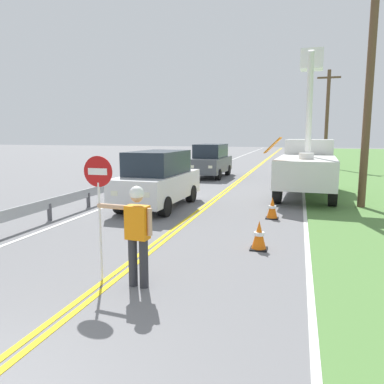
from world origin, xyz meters
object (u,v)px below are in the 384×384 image
utility_bucket_truck (307,163)px  traffic_cone_mid (272,208)px  flagger_worker (137,230)px  stop_sign_paddle (99,190)px  utility_pole_mid (327,117)px  oncoming_suv_nearest (158,179)px  oncoming_suv_second (211,161)px  utility_pole_near (369,91)px  traffic_cone_lead (259,236)px

utility_bucket_truck → traffic_cone_mid: bearing=-102.1°
flagger_worker → stop_sign_paddle: (-0.77, 0.07, 0.66)m
utility_pole_mid → stop_sign_paddle: bearing=-101.7°
oncoming_suv_nearest → traffic_cone_mid: oncoming_suv_nearest is taller
stop_sign_paddle → oncoming_suv_second: 17.38m
stop_sign_paddle → oncoming_suv_second: stop_sign_paddle is taller
utility_pole_near → traffic_cone_lead: size_ratio=11.66×
oncoming_suv_nearest → oncoming_suv_second: same height
flagger_worker → utility_pole_near: bearing=61.3°
oncoming_suv_second → oncoming_suv_nearest: bearing=-87.9°
oncoming_suv_second → utility_pole_mid: size_ratio=0.59×
stop_sign_paddle → oncoming_suv_second: size_ratio=0.50×
flagger_worker → traffic_cone_lead: (1.86, 2.79, -0.71)m
stop_sign_paddle → utility_pole_mid: utility_pole_mid is taller
utility_bucket_truck → utility_pole_mid: utility_pole_mid is taller
oncoming_suv_nearest → utility_bucket_truck: bearing=40.3°
stop_sign_paddle → oncoming_suv_second: bearing=96.3°
utility_pole_near → traffic_cone_lead: 8.14m
traffic_cone_lead → traffic_cone_mid: (0.07, 3.45, 0.00)m
flagger_worker → traffic_cone_mid: 6.58m
oncoming_suv_second → traffic_cone_mid: 12.03m
flagger_worker → oncoming_suv_nearest: size_ratio=0.39×
oncoming_suv_nearest → traffic_cone_lead: bearing=-45.5°
traffic_cone_mid → utility_pole_mid: bearing=82.1°
utility_pole_mid → utility_pole_near: bearing=-89.2°
utility_pole_mid → traffic_cone_lead: utility_pole_mid is taller
utility_bucket_truck → oncoming_suv_nearest: 7.07m
utility_pole_near → traffic_cone_mid: 5.80m
utility_bucket_truck → utility_pole_mid: size_ratio=0.88×
utility_pole_mid → oncoming_suv_second: bearing=-128.1°
stop_sign_paddle → utility_bucket_truck: bearing=71.5°
utility_pole_mid → utility_bucket_truck: bearing=-96.3°
oncoming_suv_nearest → traffic_cone_mid: bearing=-10.4°
stop_sign_paddle → oncoming_suv_nearest: 7.15m
utility_pole_near → traffic_cone_mid: (-3.09, -2.93, -3.93)m
traffic_cone_lead → traffic_cone_mid: 3.45m
flagger_worker → oncoming_suv_second: 17.53m
stop_sign_paddle → oncoming_suv_second: (-1.91, 17.26, -0.65)m
oncoming_suv_second → traffic_cone_lead: bearing=-72.6°
oncoming_suv_second → traffic_cone_lead: size_ratio=6.63×
stop_sign_paddle → utility_bucket_truck: (3.85, 11.53, -0.27)m
stop_sign_paddle → utility_pole_mid: (5.55, 26.76, 2.37)m
oncoming_suv_second → traffic_cone_lead: (4.54, -14.53, -0.72)m
utility_bucket_truck → traffic_cone_lead: (-1.22, -8.80, -1.10)m
traffic_cone_mid → oncoming_suv_second: bearing=112.6°
utility_bucket_truck → utility_pole_mid: (1.70, 15.23, 2.65)m
oncoming_suv_nearest → traffic_cone_mid: 4.37m
flagger_worker → traffic_cone_mid: (1.94, 6.25, -0.71)m
oncoming_suv_second → utility_pole_near: size_ratio=0.57×
utility_pole_near → utility_pole_mid: (-0.25, 17.65, -0.18)m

